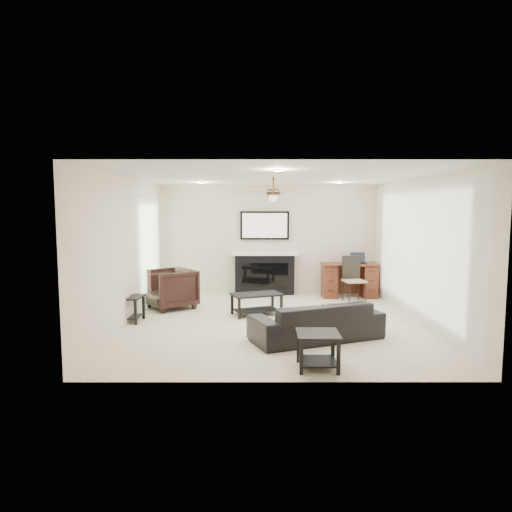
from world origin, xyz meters
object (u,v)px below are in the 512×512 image
(armchair, at_px, (170,289))
(desk, at_px, (349,280))
(fireplace_unit, at_px, (265,253))
(sofa, at_px, (316,321))
(coffee_table, at_px, (257,304))

(armchair, relative_size, desk, 0.71)
(armchair, xyz_separation_m, fireplace_unit, (1.89, 1.48, 0.56))
(armchair, distance_m, desk, 3.93)
(sofa, distance_m, fireplace_unit, 3.76)
(armchair, height_order, coffee_table, armchair)
(fireplace_unit, height_order, desk, fireplace_unit)
(sofa, bearing_deg, coffee_table, -82.42)
(armchair, distance_m, coffee_table, 1.80)
(armchair, xyz_separation_m, desk, (3.76, 1.15, -0.01))
(sofa, xyz_separation_m, coffee_table, (-0.90, 1.60, -0.09))
(coffee_table, xyz_separation_m, fireplace_unit, (0.19, 2.03, 0.75))
(armchair, bearing_deg, sofa, 13.51)
(sofa, distance_m, desk, 3.50)
(armchair, height_order, fireplace_unit, fireplace_unit)
(fireplace_unit, relative_size, desk, 1.57)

